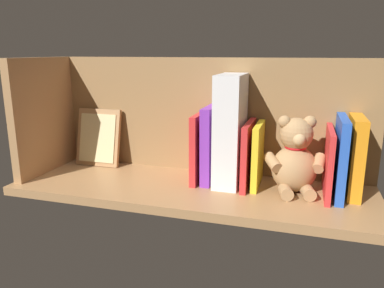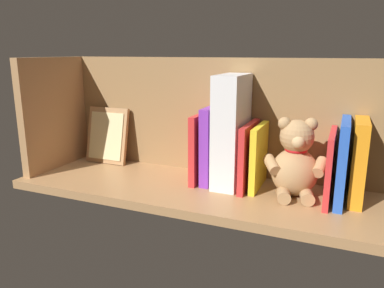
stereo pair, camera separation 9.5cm
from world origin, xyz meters
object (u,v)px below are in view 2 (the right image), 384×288
at_px(teddy_bear, 295,162).
at_px(book_0, 358,161).
at_px(dictionary_thick_white, 231,131).
at_px(picture_frame_leaning, 107,136).

bearing_deg(teddy_bear, book_0, 176.87).
height_order(book_0, teddy_bear, same).
height_order(teddy_bear, dictionary_thick_white, dictionary_thick_white).
relative_size(teddy_bear, picture_frame_leaning, 1.11).
relative_size(teddy_bear, dictionary_thick_white, 0.67).
bearing_deg(teddy_bear, picture_frame_leaning, -19.28).
xyz_separation_m(book_0, picture_frame_leaning, (0.72, -0.04, -0.01)).
bearing_deg(picture_frame_leaning, dictionary_thick_white, 173.59).
bearing_deg(picture_frame_leaning, book_0, 176.77).
relative_size(book_0, picture_frame_leaning, 1.11).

